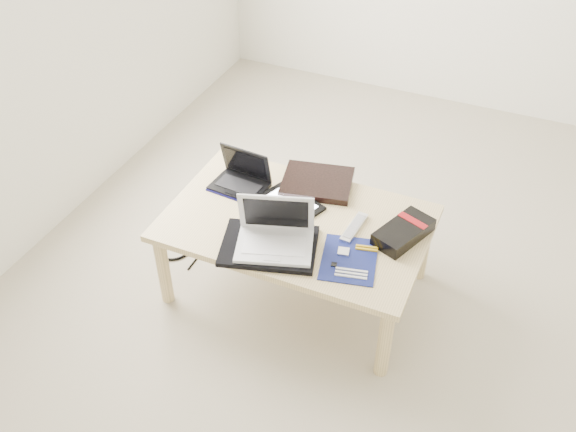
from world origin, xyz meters
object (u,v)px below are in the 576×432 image
at_px(coffee_table, 296,229).
at_px(netbook, 241,179).
at_px(white_laptop, 275,235).
at_px(gpu_box, 403,232).

height_order(coffee_table, netbook, netbook).
distance_m(coffee_table, white_laptop, 0.22).
distance_m(coffee_table, netbook, 0.36).
xyz_separation_m(coffee_table, netbook, (-0.32, 0.13, 0.09)).
relative_size(netbook, gpu_box, 0.87).
distance_m(netbook, gpu_box, 0.77).
bearing_deg(gpu_box, coffee_table, -170.45).
height_order(coffee_table, white_laptop, white_laptop).
height_order(coffee_table, gpu_box, gpu_box).
bearing_deg(coffee_table, gpu_box, 9.55).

